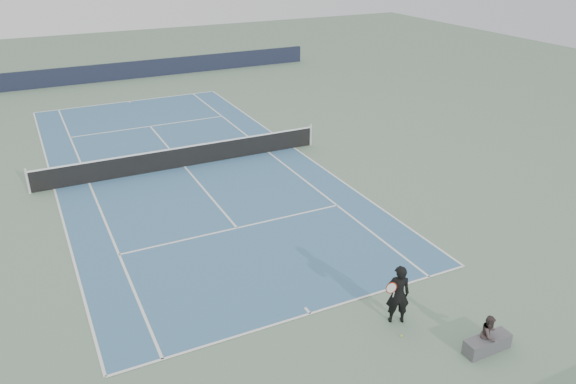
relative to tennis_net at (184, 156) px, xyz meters
name	(u,v)px	position (x,y,z in m)	size (l,w,h in m)	color
ground	(185,167)	(0.00, 0.00, -0.50)	(80.00, 80.00, 0.00)	slate
court_surface	(185,167)	(0.00, 0.00, -0.50)	(10.97, 23.77, 0.01)	#3B688C
tennis_net	(184,156)	(0.00, 0.00, 0.00)	(12.90, 0.10, 1.07)	silver
windscreen_far	(110,72)	(0.00, 17.88, 0.10)	(30.00, 0.25, 1.20)	black
tennis_player	(398,294)	(1.93, -13.16, 0.36)	(0.84, 0.69, 1.73)	black
tennis_ball	(401,336)	(1.67, -13.77, -0.47)	(0.06, 0.06, 0.06)	#B3D72C
spectator_bench	(488,339)	(3.26, -15.14, -0.15)	(1.33, 0.79, 1.08)	#4E4D52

